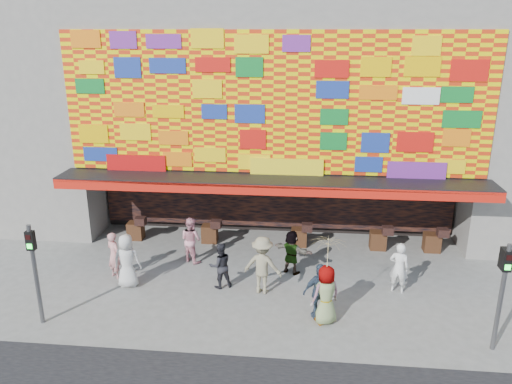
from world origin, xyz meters
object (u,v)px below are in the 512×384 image
ped_a (127,261)px  ped_h (399,268)px  signal_right (503,286)px  signal_left (34,264)px  ped_i (191,240)px  ped_b (114,255)px  parasol (328,253)px  ped_c (220,265)px  ped_f (292,252)px  ped_e (320,291)px  ped_g (326,295)px  ped_d (263,265)px

ped_a → ped_h: size_ratio=1.08×
signal_right → signal_left: bearing=180.0°
ped_h → ped_i: 7.19m
ped_b → parasol: bearing=-162.9°
signal_left → ped_b: 3.26m
ped_c → ped_f: bearing=-176.2°
signal_left → ped_f: bearing=28.5°
ped_b → ped_c: ped_b is taller
ped_i → ped_e: bearing=175.9°
ped_h → signal_left: bearing=31.9°
ped_g → ped_i: 5.86m
ped_e → ped_g: (0.16, -0.22, 0.02)m
ped_g → ped_i: bearing=-66.4°
ped_b → ped_g: 7.27m
parasol → ped_i: bearing=143.0°
signal_left → ped_c: (4.73, 2.57, -1.09)m
ped_b → ped_h: 9.32m
ped_c → ped_h: 5.67m
signal_left → ped_i: signal_left is taller
ped_d → ped_h: (4.29, 0.47, -0.11)m
signal_left → ped_f: size_ratio=1.94×
ped_d → ped_c: bearing=3.8°
signal_right → ped_g: (-4.35, 0.82, -0.98)m
ped_d → ped_i: ped_d is taller
ped_g → signal_right: bearing=140.0°
ped_d → parasol: 2.76m
signal_right → parasol: size_ratio=1.59×
ped_d → ped_g: 2.48m
ped_b → ped_g: ped_g is taller
ped_a → ped_e: ped_a is taller
ped_i → ped_a: bearing=83.1°
ped_b → ped_f: ped_b is taller
signal_left → ped_i: size_ratio=1.79×
ped_g → parasol: (0.00, -0.00, 1.29)m
signal_left → ped_g: signal_left is taller
ped_h → parasol: (-2.35, -2.02, 1.33)m
ped_a → ped_d: ped_d is taller
signal_right → ped_e: signal_right is taller
signal_right → ped_b: 11.73m
ped_e → parasol: size_ratio=0.91×
ped_c → ped_e: 3.51m
ped_c → parasol: bearing=127.4°
signal_left → ped_g: size_ratio=1.70×
signal_left → ped_i: bearing=52.3°
ped_g → signal_left: bearing=-23.5°
ped_b → ped_h: size_ratio=0.97×
ped_b → ped_g: (6.97, -2.07, 0.07)m
signal_right → ped_i: (-9.03, 4.35, -1.02)m
signal_left → ped_c: bearing=28.5°
signal_left → ped_b: size_ratio=1.86×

